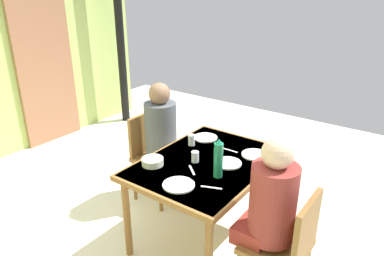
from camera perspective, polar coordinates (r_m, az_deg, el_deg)
ground_plane at (r=3.26m, az=-3.71°, el=-17.16°), size 7.11×7.11×0.00m
door_wooden at (r=5.15m, az=-22.17°, el=8.71°), size 0.80×0.05×2.00m
stove_pipe_column at (r=5.54m, az=-11.38°, el=14.82°), size 0.12×0.12×2.77m
dining_table at (r=2.92m, az=2.40°, el=-6.62°), size 1.23×0.91×0.74m
chair_near_diner at (r=2.51m, az=14.79°, el=-17.46°), size 0.40×0.40×0.87m
chair_far_diner at (r=3.60m, az=-6.32°, el=-3.75°), size 0.40×0.40×0.87m
person_near_diner at (r=2.38m, az=12.38°, el=-11.14°), size 0.30×0.37×0.77m
person_far_diner at (r=3.40m, az=-4.80°, el=-0.06°), size 0.30×0.37×0.77m
water_bottle_green_near at (r=2.61m, az=4.19°, el=-4.92°), size 0.07×0.07×0.30m
serving_bowl_center at (r=2.83m, az=-6.26°, el=-5.29°), size 0.17×0.17×0.05m
dinner_plate_near_left at (r=3.01m, az=9.95°, el=-4.19°), size 0.22×0.22×0.01m
dinner_plate_near_right at (r=2.56m, az=-2.13°, el=-8.98°), size 0.23×0.23×0.01m
dinner_plate_far_center at (r=3.28m, az=2.14°, el=-1.53°), size 0.22×0.22×0.01m
dinner_plate_far_side at (r=2.85m, az=5.70°, el=-5.55°), size 0.22×0.22×0.01m
drinking_glass_by_near_diner at (r=2.85m, az=0.50°, el=-4.58°), size 0.06×0.06×0.09m
drinking_glass_by_far_diner at (r=3.13m, az=-0.08°, el=-1.90°), size 0.06×0.06×0.10m
cutlery_knife_near at (r=2.54m, az=3.09°, el=-9.39°), size 0.07×0.15×0.00m
cutlery_fork_near at (r=2.75m, az=-0.02°, el=-6.69°), size 0.11×0.12×0.00m
cutlery_knife_far at (r=3.07m, az=5.98°, el=-3.52°), size 0.02×0.15×0.00m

